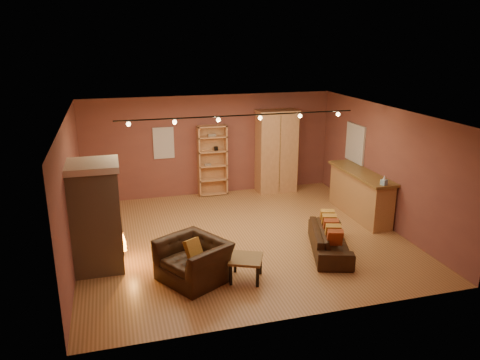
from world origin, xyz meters
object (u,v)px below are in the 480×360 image
object	(u,v)px
fireplace	(96,216)
armchair	(193,254)
armoire	(276,151)
bookcase	(212,160)
loveseat	(330,236)
bar_counter	(360,194)
coffee_table	(246,261)

from	to	relation	value
fireplace	armchair	size ratio (longest dim) A/B	1.51
armoire	armchair	xyz separation A→B (m)	(-3.23, -4.53, -0.67)
bookcase	loveseat	distance (m)	4.66
fireplace	armoire	world-z (taller)	armoire
armoire	bar_counter	distance (m)	2.85
loveseat	armchair	size ratio (longest dim) A/B	1.35
loveseat	armchair	distance (m)	2.96
coffee_table	armoire	bearing A→B (deg)	64.30
coffee_table	loveseat	bearing A→B (deg)	17.38
bookcase	bar_counter	size ratio (longest dim) A/B	0.84
loveseat	coffee_table	xyz separation A→B (m)	(-2.00, -0.63, 0.00)
bookcase	loveseat	world-z (taller)	bookcase
armchair	coffee_table	xyz separation A→B (m)	(0.93, -0.25, -0.14)
fireplace	coffee_table	distance (m)	2.95
bookcase	coffee_table	size ratio (longest dim) A/B	2.58
armoire	loveseat	world-z (taller)	armoire
coffee_table	bar_counter	bearing A→B (deg)	32.81
armoire	bar_counter	size ratio (longest dim) A/B	0.99
bookcase	armoire	bearing A→B (deg)	-6.01
bookcase	bar_counter	world-z (taller)	bookcase
armoire	coffee_table	distance (m)	5.37
armoire	bar_counter	world-z (taller)	armoire
armoire	coffee_table	xyz separation A→B (m)	(-2.30, -4.78, -0.81)
armchair	loveseat	bearing A→B (deg)	66.86
bookcase	armoire	world-z (taller)	armoire
bar_counter	coffee_table	distance (m)	4.34
loveseat	coffee_table	bearing A→B (deg)	125.19
armchair	armoire	bearing A→B (deg)	114.10
armoire	fireplace	bearing A→B (deg)	-144.07
bar_counter	armchair	size ratio (longest dim) A/B	1.69
armoire	coffee_table	world-z (taller)	armoire
bookcase	armchair	world-z (taller)	bookcase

